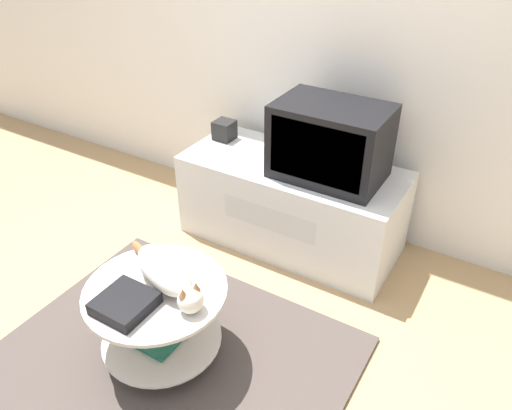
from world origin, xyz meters
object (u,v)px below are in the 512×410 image
Objects in this scene: speaker at (224,130)px; cat at (167,273)px; dvd_box at (125,303)px; tv at (330,142)px.

cat is at bearing -67.38° from speaker.
dvd_box is 0.21m from cat.
speaker is at bearing 172.79° from tv.
speaker is 0.55× the size of dvd_box.
dvd_box is at bearing -84.62° from cat.
dvd_box is at bearing -104.40° from tv.
speaker is 0.22× the size of cat.
dvd_box is (-0.33, -1.27, -0.29)m from tv.
cat is (-0.27, -1.07, -0.25)m from tv.
cat is at bearing 74.08° from dvd_box.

